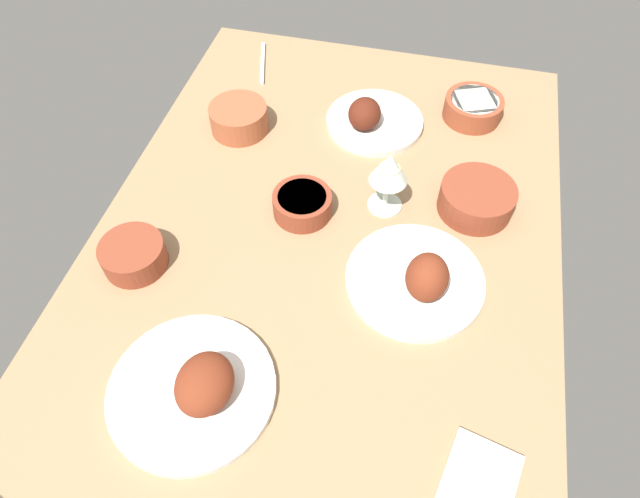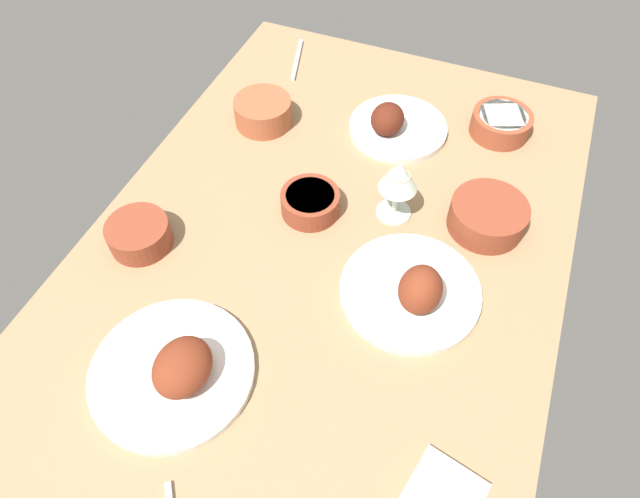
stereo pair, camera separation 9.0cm
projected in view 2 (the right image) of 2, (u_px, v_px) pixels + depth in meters
The scene contains 11 objects.
dining_table at pixel (320, 261), 108.42cm from camera, with size 140.00×90.00×4.00cm, color #937551.
plate_far_side at pixel (176, 370), 89.98cm from camera, with size 27.04×27.04×8.47cm.
plate_center_main at pixel (414, 291), 99.00cm from camera, with size 25.49×25.49×9.89cm.
plate_near_viewer at pixel (394, 125), 126.45cm from camera, with size 22.32×22.32×8.11cm.
bowl_cream at pixel (501, 123), 125.91cm from camera, with size 13.32×13.32×5.13cm.
bowl_soup at pixel (310, 202), 111.63cm from camera, with size 11.84×11.84×4.78cm.
bowl_pasta at pixel (139, 234), 106.41cm from camera, with size 11.99×11.99×5.21cm.
bowl_potatoes at pixel (488, 215), 108.72cm from camera, with size 14.98×14.98×5.91cm.
bowl_sauce at pixel (263, 111), 127.65cm from camera, with size 13.08×13.08×6.05cm.
wine_glass at pixel (399, 178), 105.44cm from camera, with size 7.60×7.60×14.00cm.
spoon_loose at pixel (297, 60), 144.60cm from camera, with size 17.28×0.90×0.80cm, color silver.
Camera 2 is at (-59.15, -23.64, 89.76)cm, focal length 31.36 mm.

